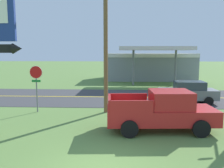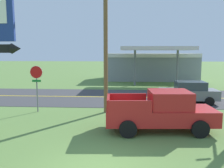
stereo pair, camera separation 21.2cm
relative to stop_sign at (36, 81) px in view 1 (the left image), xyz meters
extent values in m
cube|color=#3D3D3F|center=(4.76, 5.26, -2.02)|extent=(140.00, 8.00, 0.02)
cube|color=gold|center=(4.76, 5.26, -2.00)|extent=(126.00, 0.20, 0.01)
cone|color=black|center=(1.01, -4.75, 1.93)|extent=(0.40, 0.44, 0.44)
cylinder|color=slate|center=(0.00, 0.02, -0.93)|extent=(0.08, 0.08, 2.20)
cylinder|color=red|center=(0.00, -0.01, 0.52)|extent=(0.76, 0.03, 0.76)
cylinder|color=white|center=(0.00, 0.01, 0.52)|extent=(0.80, 0.01, 0.80)
cube|color=#19722D|center=(0.00, -0.01, -0.03)|extent=(0.56, 0.03, 0.14)
cylinder|color=brown|center=(4.38, 0.15, 2.88)|extent=(0.26, 0.26, 9.81)
cube|color=gray|center=(9.01, 18.95, -0.23)|extent=(12.00, 6.00, 3.60)
cube|color=silver|center=(9.01, 15.90, 1.32)|extent=(12.00, 0.12, 0.50)
cube|color=silver|center=(9.01, 12.95, 2.17)|extent=(8.00, 5.00, 0.40)
cylinder|color=slate|center=(6.61, 12.95, 0.07)|extent=(0.24, 0.24, 4.20)
cylinder|color=slate|center=(11.41, 12.95, 0.07)|extent=(0.24, 0.24, 4.20)
cube|color=red|center=(7.31, -3.28, -1.27)|extent=(5.31, 2.28, 0.72)
cube|color=red|center=(7.76, -3.25, -0.49)|extent=(2.01, 1.91, 0.84)
cube|color=#28333D|center=(8.65, -3.20, -0.49)|extent=(0.20, 1.66, 0.71)
cube|color=red|center=(5.73, -2.46, -0.63)|extent=(1.95, 0.24, 0.56)
cube|color=red|center=(5.84, -4.29, -0.63)|extent=(1.95, 0.24, 0.56)
cube|color=red|center=(4.81, -3.44, -0.63)|extent=(0.24, 1.88, 0.56)
cylinder|color=black|center=(8.86, -2.20, -1.63)|extent=(0.82, 0.33, 0.80)
cylinder|color=black|center=(8.98, -4.16, -1.63)|extent=(0.82, 0.33, 0.80)
cylinder|color=black|center=(5.64, -2.40, -1.63)|extent=(0.82, 0.33, 0.80)
cylinder|color=black|center=(5.76, -4.36, -1.63)|extent=(0.82, 0.33, 0.80)
cube|color=slate|center=(10.27, 3.26, -1.35)|extent=(4.20, 1.76, 0.72)
cube|color=#2D3842|center=(10.42, 3.26, -0.69)|extent=(2.10, 1.56, 0.60)
cylinder|color=black|center=(8.97, 2.38, -1.71)|extent=(0.64, 0.24, 0.64)
cylinder|color=black|center=(8.97, 4.14, -1.71)|extent=(0.64, 0.24, 0.64)
cylinder|color=black|center=(11.57, 2.38, -1.71)|extent=(0.64, 0.24, 0.64)
cylinder|color=black|center=(11.57, 4.14, -1.71)|extent=(0.64, 0.24, 0.64)
camera|label=1|loc=(5.47, -14.78, 1.79)|focal=38.62mm
camera|label=2|loc=(5.68, -14.77, 1.79)|focal=38.62mm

